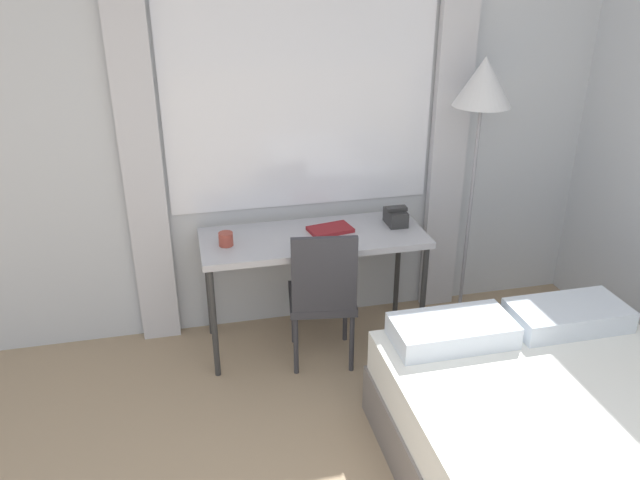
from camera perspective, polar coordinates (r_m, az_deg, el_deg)
The scene contains 8 objects.
wall_back_with_window at distance 3.95m, azimuth -6.12°, elevation 9.89°, with size 5.68×0.13×2.70m.
desk at distance 3.89m, azimuth -0.60°, elevation -0.38°, with size 1.39×0.56×0.77m.
desk_chair at distance 3.75m, azimuth 0.25°, elevation -4.79°, with size 0.45×0.45×0.91m.
bed at distance 3.17m, azimuth 23.07°, elevation -18.77°, with size 1.49×1.93×0.64m.
standing_lamp at distance 3.94m, azimuth 14.59°, elevation 12.45°, with size 0.35×0.35×1.81m.
telephone at distance 4.03m, azimuth 6.94°, elevation 2.15°, with size 0.14×0.17×0.12m.
book at distance 3.91m, azimuth 0.94°, elevation 0.99°, with size 0.29×0.21×0.02m.
mug at distance 3.75m, azimuth -8.60°, elevation 0.09°, with size 0.09×0.09×0.08m.
Camera 1 is at (-0.41, -0.94, 2.35)m, focal length 35.00 mm.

